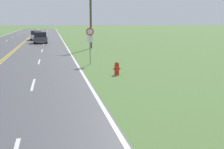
{
  "coord_description": "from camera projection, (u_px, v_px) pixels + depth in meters",
  "views": [
    {
      "loc": [
        3.95,
        0.4,
        3.28
      ],
      "look_at": [
        6.34,
        12.65,
        1.08
      ],
      "focal_mm": 50.0,
      "sensor_mm": 36.0,
      "label": 1
    }
  ],
  "objects": [
    {
      "name": "car_dark_grey_hatchback_distant",
      "position": [
        40.0,
        37.0,
        44.05
      ],
      "size": [
        1.96,
        3.76,
        1.6
      ],
      "rotation": [
        0.0,
        0.0,
        -1.54
      ],
      "color": "black",
      "rests_on": "ground"
    },
    {
      "name": "fire_hydrant",
      "position": [
        117.0,
        68.0,
        18.83
      ],
      "size": [
        0.45,
        0.29,
        0.78
      ],
      "color": "red",
      "rests_on": "ground"
    },
    {
      "name": "car_white_sedan_horizon",
      "position": [
        36.0,
        35.0,
        51.03
      ],
      "size": [
        1.95,
        4.3,
        1.53
      ],
      "rotation": [
        0.0,
        0.0,
        -1.54
      ],
      "color": "black",
      "rests_on": "ground"
    },
    {
      "name": "utility_pole_midground",
      "position": [
        91.0,
        14.0,
        35.5
      ],
      "size": [
        1.8,
        0.24,
        7.64
      ],
      "color": "brown",
      "rests_on": "ground"
    },
    {
      "name": "traffic_sign",
      "position": [
        90.0,
        37.0,
        22.84
      ],
      "size": [
        0.6,
        0.1,
        2.72
      ],
      "color": "gray",
      "rests_on": "ground"
    }
  ]
}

